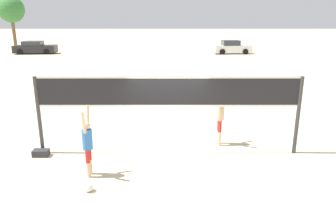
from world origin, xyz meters
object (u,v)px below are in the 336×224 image
(player_spiker, at_px, (87,141))
(gear_bag, at_px, (40,153))
(tree_left_cluster, at_px, (10,10))
(player_blocker, at_px, (220,112))
(volleyball, at_px, (88,187))
(parked_car_near, at_px, (231,48))
(volleyball_net, at_px, (168,99))
(parked_car_mid, at_px, (34,48))

(player_spiker, height_order, gear_bag, player_spiker)
(player_spiker, distance_m, tree_left_cluster, 38.31)
(gear_bag, xyz_separation_m, tree_left_cluster, (-15.35, 32.68, 4.85))
(player_spiker, distance_m, gear_bag, 2.46)
(player_blocker, height_order, volleyball, player_blocker)
(parked_car_near, bearing_deg, volleyball_net, -108.39)
(volleyball_net, relative_size, player_spiker, 4.23)
(player_spiker, bearing_deg, parked_car_mid, 23.71)
(parked_car_near, distance_m, parked_car_mid, 22.93)
(volleyball, xyz_separation_m, parked_car_mid, (-13.47, 31.14, 0.55))
(player_blocker, xyz_separation_m, volleyball, (-3.81, -3.19, -1.05))
(volleyball, relative_size, parked_car_mid, 0.05)
(parked_car_near, bearing_deg, player_spiker, -111.54)
(player_blocker, relative_size, parked_car_mid, 0.45)
(parked_car_mid, distance_m, tree_left_cluster, 6.91)
(volleyball, bearing_deg, gear_bag, 132.95)
(gear_bag, bearing_deg, tree_left_cluster, 115.15)
(volleyball_net, relative_size, tree_left_cluster, 1.26)
(gear_bag, distance_m, parked_car_near, 31.17)
(volleyball_net, height_order, parked_car_mid, volleyball_net)
(player_spiker, distance_m, player_blocker, 4.61)
(volleyball_net, height_order, player_blocker, volleyball_net)
(tree_left_cluster, bearing_deg, parked_car_near, -7.89)
(volleyball, relative_size, gear_bag, 0.47)
(parked_car_near, bearing_deg, tree_left_cluster, 168.23)
(parked_car_near, bearing_deg, gear_bag, -115.55)
(volleyball_net, height_order, gear_bag, volleyball_net)
(volleyball_net, distance_m, volleyball, 3.63)
(volleyball, height_order, parked_car_near, parked_car_near)
(player_blocker, bearing_deg, volleyball, -49.99)
(player_blocker, bearing_deg, parked_car_mid, -148.28)
(player_spiker, relative_size, parked_car_mid, 0.41)
(parked_car_near, bearing_deg, player_blocker, -105.33)
(player_spiker, xyz_separation_m, player_blocker, (3.98, 2.33, 0.13))
(volleyball, height_order, parked_car_mid, parked_car_mid)
(player_blocker, relative_size, tree_left_cluster, 0.33)
(volleyball_net, bearing_deg, player_spiker, -144.32)
(volleyball, bearing_deg, player_blocker, 40.01)
(gear_bag, height_order, parked_car_mid, parked_car_mid)
(volleyball, distance_m, parked_car_mid, 33.93)
(player_blocker, distance_m, parked_car_near, 28.53)
(volleyball_net, relative_size, parked_car_near, 1.89)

